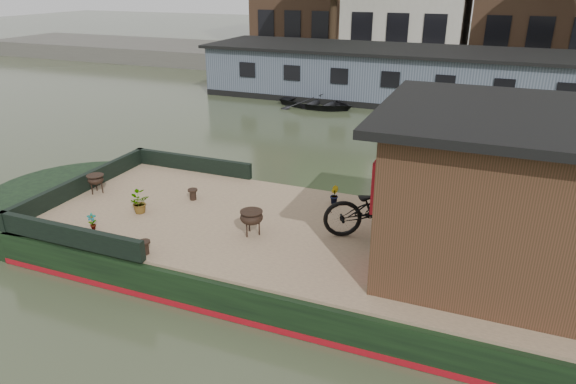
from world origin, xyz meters
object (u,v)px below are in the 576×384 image
at_px(cabin, 515,193).
at_px(brazier_rear, 96,184).
at_px(bicycle, 380,208).
at_px(dinghy, 317,99).
at_px(brazier_front, 252,223).

distance_m(cabin, brazier_rear, 7.85).
xyz_separation_m(cabin, bicycle, (-1.99, 0.35, -0.72)).
xyz_separation_m(bicycle, dinghy, (-4.94, 11.15, -0.84)).
relative_size(cabin, dinghy, 1.32).
relative_size(bicycle, brazier_rear, 4.91).
distance_m(cabin, brazier_front, 4.17).
bearing_deg(cabin, brazier_front, -173.62).
height_order(bicycle, brazier_front, bicycle).
height_order(cabin, bicycle, cabin).
relative_size(cabin, brazier_rear, 10.16).
xyz_separation_m(brazier_front, dinghy, (-2.91, 11.95, -0.56)).
distance_m(brazier_front, dinghy, 12.31).
height_order(brazier_front, brazier_rear, brazier_front).
bearing_deg(brazier_rear, brazier_front, -7.31).
bearing_deg(bicycle, dinghy, -0.38).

